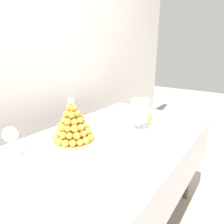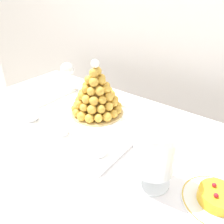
{
  "view_description": "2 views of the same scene",
  "coord_description": "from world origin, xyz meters",
  "px_view_note": "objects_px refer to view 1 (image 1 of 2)",
  "views": [
    {
      "loc": [
        -0.88,
        -0.7,
        1.3
      ],
      "look_at": [
        -0.01,
        -0.05,
        0.96
      ],
      "focal_mm": 31.32,
      "sensor_mm": 36.0,
      "label": 1
    },
    {
      "loc": [
        0.5,
        -0.54,
        1.32
      ],
      "look_at": [
        0.05,
        0.03,
        0.89
      ],
      "focal_mm": 34.66,
      "sensor_mm": 36.0,
      "label": 2
    }
  ],
  "objects_px": {
    "dessert_cup_mid_left": "(102,147)",
    "fruit_tart_plate": "(145,118)",
    "serving_tray": "(85,144)",
    "dessert_cup_centre": "(123,134)",
    "macaron_goblet": "(140,111)",
    "wine_glass": "(10,135)",
    "dessert_cup_left": "(76,164)",
    "croquembouche": "(73,125)"
  },
  "relations": [
    {
      "from": "dessert_cup_mid_left",
      "to": "dessert_cup_centre",
      "type": "distance_m",
      "value": 0.21
    },
    {
      "from": "croquembouche",
      "to": "macaron_goblet",
      "type": "distance_m",
      "value": 0.49
    },
    {
      "from": "dessert_cup_centre",
      "to": "fruit_tart_plate",
      "type": "distance_m",
      "value": 0.41
    },
    {
      "from": "dessert_cup_left",
      "to": "macaron_goblet",
      "type": "relative_size",
      "value": 0.25
    },
    {
      "from": "dessert_cup_mid_left",
      "to": "fruit_tart_plate",
      "type": "relative_size",
      "value": 0.27
    },
    {
      "from": "dessert_cup_left",
      "to": "macaron_goblet",
      "type": "height_order",
      "value": "macaron_goblet"
    },
    {
      "from": "fruit_tart_plate",
      "to": "dessert_cup_mid_left",
      "type": "bearing_deg",
      "value": -174.96
    },
    {
      "from": "dessert_cup_left",
      "to": "dessert_cup_mid_left",
      "type": "distance_m",
      "value": 0.2
    },
    {
      "from": "dessert_cup_left",
      "to": "fruit_tart_plate",
      "type": "bearing_deg",
      "value": 4.46
    },
    {
      "from": "dessert_cup_centre",
      "to": "macaron_goblet",
      "type": "relative_size",
      "value": 0.24
    },
    {
      "from": "serving_tray",
      "to": "dessert_cup_centre",
      "type": "xyz_separation_m",
      "value": [
        0.21,
        -0.13,
        0.03
      ]
    },
    {
      "from": "macaron_goblet",
      "to": "fruit_tart_plate",
      "type": "bearing_deg",
      "value": 14.55
    },
    {
      "from": "wine_glass",
      "to": "dessert_cup_left",
      "type": "bearing_deg",
      "value": -70.98
    },
    {
      "from": "serving_tray",
      "to": "dessert_cup_mid_left",
      "type": "xyz_separation_m",
      "value": [
        -0.0,
        -0.13,
        0.03
      ]
    },
    {
      "from": "croquembouche",
      "to": "dessert_cup_left",
      "type": "xyz_separation_m",
      "value": [
        -0.2,
        -0.24,
        -0.08
      ]
    },
    {
      "from": "dessert_cup_left",
      "to": "dessert_cup_centre",
      "type": "distance_m",
      "value": 0.41
    },
    {
      "from": "serving_tray",
      "to": "dessert_cup_mid_left",
      "type": "relative_size",
      "value": 10.36
    },
    {
      "from": "serving_tray",
      "to": "dessert_cup_mid_left",
      "type": "height_order",
      "value": "dessert_cup_mid_left"
    },
    {
      "from": "serving_tray",
      "to": "dessert_cup_mid_left",
      "type": "distance_m",
      "value": 0.13
    },
    {
      "from": "dessert_cup_centre",
      "to": "fruit_tart_plate",
      "type": "bearing_deg",
      "value": 7.24
    },
    {
      "from": "serving_tray",
      "to": "macaron_goblet",
      "type": "relative_size",
      "value": 2.53
    },
    {
      "from": "serving_tray",
      "to": "wine_glass",
      "type": "distance_m",
      "value": 0.41
    },
    {
      "from": "serving_tray",
      "to": "wine_glass",
      "type": "bearing_deg",
      "value": 147.62
    },
    {
      "from": "wine_glass",
      "to": "dessert_cup_centre",
      "type": "bearing_deg",
      "value": -32.18
    },
    {
      "from": "serving_tray",
      "to": "macaron_goblet",
      "type": "height_order",
      "value": "macaron_goblet"
    },
    {
      "from": "dessert_cup_centre",
      "to": "dessert_cup_mid_left",
      "type": "bearing_deg",
      "value": -179.28
    },
    {
      "from": "croquembouche",
      "to": "dessert_cup_mid_left",
      "type": "bearing_deg",
      "value": -89.92
    },
    {
      "from": "serving_tray",
      "to": "macaron_goblet",
      "type": "bearing_deg",
      "value": -16.47
    },
    {
      "from": "croquembouche",
      "to": "dessert_cup_mid_left",
      "type": "height_order",
      "value": "croquembouche"
    },
    {
      "from": "wine_glass",
      "to": "fruit_tart_plate",
      "type": "bearing_deg",
      "value": -16.75
    },
    {
      "from": "dessert_cup_left",
      "to": "dessert_cup_mid_left",
      "type": "bearing_deg",
      "value": 2.67
    },
    {
      "from": "croquembouche",
      "to": "macaron_goblet",
      "type": "xyz_separation_m",
      "value": [
        0.43,
        -0.22,
        0.02
      ]
    },
    {
      "from": "dessert_cup_mid_left",
      "to": "macaron_goblet",
      "type": "xyz_separation_m",
      "value": [
        0.43,
        0.01,
        0.1
      ]
    },
    {
      "from": "dessert_cup_mid_left",
      "to": "macaron_goblet",
      "type": "height_order",
      "value": "macaron_goblet"
    },
    {
      "from": "fruit_tart_plate",
      "to": "wine_glass",
      "type": "distance_m",
      "value": 0.99
    },
    {
      "from": "dessert_cup_left",
      "to": "macaron_goblet",
      "type": "xyz_separation_m",
      "value": [
        0.63,
        0.01,
        0.1
      ]
    },
    {
      "from": "macaron_goblet",
      "to": "croquembouche",
      "type": "bearing_deg",
      "value": 152.58
    },
    {
      "from": "macaron_goblet",
      "to": "wine_glass",
      "type": "xyz_separation_m",
      "value": [
        -0.75,
        0.33,
        -0.01
      ]
    },
    {
      "from": "serving_tray",
      "to": "fruit_tart_plate",
      "type": "bearing_deg",
      "value": -7.1
    },
    {
      "from": "dessert_cup_left",
      "to": "dessert_cup_mid_left",
      "type": "relative_size",
      "value": 1.01
    },
    {
      "from": "dessert_cup_centre",
      "to": "serving_tray",
      "type": "bearing_deg",
      "value": 148.13
    },
    {
      "from": "dessert_cup_mid_left",
      "to": "dessert_cup_centre",
      "type": "relative_size",
      "value": 1.02
    }
  ]
}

